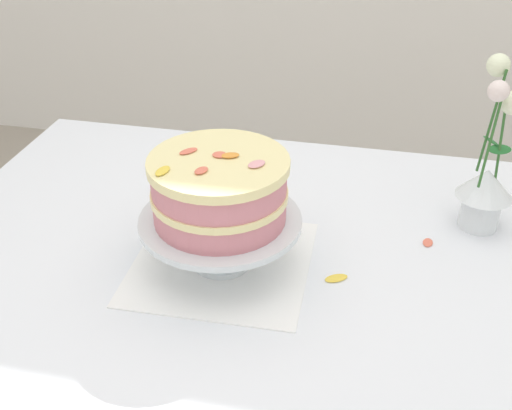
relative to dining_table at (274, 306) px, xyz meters
The scene contains 7 objects.
dining_table is the anchor object (origin of this frame).
linen_napkin 0.14m from the dining_table, behind, with size 0.32×0.32×0.00m, color white.
cake_stand 0.20m from the dining_table, behind, with size 0.29×0.29×0.10m.
layer_cake 0.27m from the dining_table, behind, with size 0.24×0.24×0.12m.
flower_vase 0.48m from the dining_table, 31.33° to the left, with size 0.11×0.11×0.34m.
loose_petal_0 0.15m from the dining_table, ahead, with size 0.04×0.02×0.00m, color yellow.
loose_petal_2 0.32m from the dining_table, 27.11° to the left, with size 0.03×0.02×0.00m, color #E56B51.
Camera 1 is at (0.17, -0.95, 1.45)m, focal length 45.02 mm.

